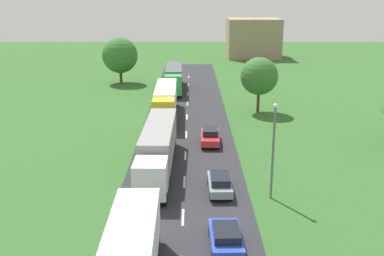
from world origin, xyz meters
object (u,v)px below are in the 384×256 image
at_px(truck_second, 160,146).
at_px(tree_birch, 122,55).
at_px(car_fourth, 222,183).
at_px(lamppost_second, 275,146).
at_px(car_third, 228,237).
at_px(truck_fourth, 176,77).
at_px(distant_building, 255,38).
at_px(truck_third, 167,100).
at_px(tree_maple, 261,76).
at_px(car_fifth, 212,136).

relative_size(truck_second, tree_birch, 1.91).
height_order(car_fourth, lamppost_second, lamppost_second).
bearing_deg(car_third, truck_fourth, 96.03).
bearing_deg(tree_birch, distant_building, 50.42).
relative_size(truck_third, car_third, 3.34).
distance_m(truck_fourth, car_third, 46.81).
xyz_separation_m(lamppost_second, tree_birch, (-18.05, 45.14, 0.59)).
relative_size(car_third, car_fourth, 0.98).
bearing_deg(distant_building, truck_second, -103.64).
distance_m(truck_second, car_fourth, 7.10).
relative_size(truck_third, tree_birch, 1.78).
xyz_separation_m(car_fourth, tree_maple, (6.39, 24.69, 3.88)).
xyz_separation_m(lamppost_second, tree_maple, (2.57, 25.58, 0.56)).
bearing_deg(truck_fourth, tree_birch, 148.17).
distance_m(lamppost_second, tree_maple, 25.72).
height_order(car_fourth, car_fifth, car_fifth).
bearing_deg(distant_building, truck_fourth, -114.58).
height_order(truck_third, distant_building, distant_building).
bearing_deg(car_fifth, truck_fourth, 100.03).
height_order(lamppost_second, tree_birch, tree_birch).
height_order(tree_maple, distant_building, distant_building).
relative_size(truck_second, tree_maple, 2.07).
bearing_deg(lamppost_second, car_fourth, 166.77).
xyz_separation_m(truck_fourth, car_fifth, (4.72, -26.70, -1.22)).
bearing_deg(truck_second, lamppost_second, -32.55).
relative_size(lamppost_second, tree_birch, 0.95).
distance_m(truck_fourth, lamppost_second, 40.44).
bearing_deg(tree_birch, lamppost_second, -68.20).
distance_m(car_fourth, distant_building, 77.38).
distance_m(truck_second, truck_fourth, 33.73).
bearing_deg(truck_second, car_third, -68.72).
height_order(truck_third, tree_maple, tree_maple).
bearing_deg(truck_fourth, distant_building, 65.42).
bearing_deg(tree_birch, car_fourth, -72.16).
relative_size(car_fifth, lamppost_second, 0.62).
relative_size(tree_birch, tree_maple, 1.09).
bearing_deg(distant_building, car_fourth, -99.14).
bearing_deg(truck_third, lamppost_second, -68.15).
distance_m(truck_second, tree_birch, 40.59).
bearing_deg(lamppost_second, tree_birch, 111.80).
bearing_deg(car_fifth, tree_maple, 62.61).
bearing_deg(car_fifth, car_third, -89.45).
distance_m(truck_second, distant_building, 73.65).
height_order(lamppost_second, distant_building, distant_building).
height_order(car_fourth, tree_maple, tree_maple).
distance_m(truck_third, car_third, 30.56).
bearing_deg(car_third, car_fifth, 90.55).
relative_size(truck_second, car_fourth, 3.50).
bearing_deg(distant_building, tree_maple, -96.51).
bearing_deg(car_fifth, lamppost_second, -72.12).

